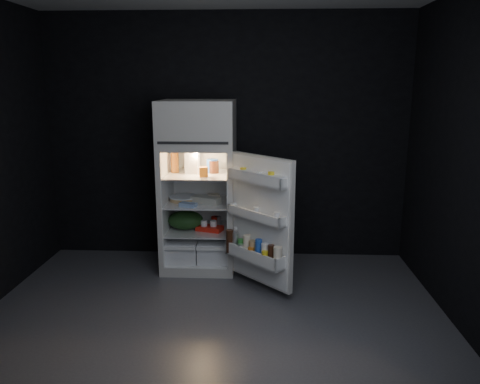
{
  "coord_description": "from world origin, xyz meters",
  "views": [
    {
      "loc": [
        0.39,
        -3.48,
        1.95
      ],
      "look_at": [
        0.19,
        1.0,
        0.9
      ],
      "focal_mm": 35.0,
      "sensor_mm": 36.0,
      "label": 1
    }
  ],
  "objects_px": {
    "yogurt_tray": "(210,228)",
    "fridge_door": "(259,224)",
    "egg_carton": "(206,200)",
    "refrigerator": "(199,180)",
    "milk_jug": "(192,162)"
  },
  "relations": [
    {
      "from": "egg_carton",
      "to": "refrigerator",
      "type": "bearing_deg",
      "value": 150.86
    },
    {
      "from": "refrigerator",
      "to": "yogurt_tray",
      "type": "bearing_deg",
      "value": -40.85
    },
    {
      "from": "refrigerator",
      "to": "yogurt_tray",
      "type": "xyz_separation_m",
      "value": [
        0.12,
        -0.1,
        -0.5
      ]
    },
    {
      "from": "egg_carton",
      "to": "yogurt_tray",
      "type": "relative_size",
      "value": 1.14
    },
    {
      "from": "milk_jug",
      "to": "egg_carton",
      "type": "xyz_separation_m",
      "value": [
        0.15,
        -0.09,
        -0.38
      ]
    },
    {
      "from": "fridge_door",
      "to": "egg_carton",
      "type": "height_order",
      "value": "fridge_door"
    },
    {
      "from": "egg_carton",
      "to": "milk_jug",
      "type": "bearing_deg",
      "value": 171.77
    },
    {
      "from": "fridge_door",
      "to": "refrigerator",
      "type": "bearing_deg",
      "value": 134.92
    },
    {
      "from": "refrigerator",
      "to": "fridge_door",
      "type": "relative_size",
      "value": 1.46
    },
    {
      "from": "refrigerator",
      "to": "milk_jug",
      "type": "bearing_deg",
      "value": -160.23
    },
    {
      "from": "refrigerator",
      "to": "milk_jug",
      "type": "xyz_separation_m",
      "value": [
        -0.06,
        -0.02,
        0.19
      ]
    },
    {
      "from": "fridge_door",
      "to": "milk_jug",
      "type": "relative_size",
      "value": 5.08
    },
    {
      "from": "yogurt_tray",
      "to": "fridge_door",
      "type": "bearing_deg",
      "value": -28.36
    },
    {
      "from": "fridge_door",
      "to": "yogurt_tray",
      "type": "relative_size",
      "value": 4.52
    },
    {
      "from": "egg_carton",
      "to": "yogurt_tray",
      "type": "bearing_deg",
      "value": 45.04
    }
  ]
}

